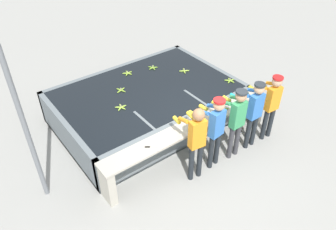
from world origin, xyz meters
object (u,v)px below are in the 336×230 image
worker_1 (215,126)px  banana_bunch_ledge_0 (224,109)px  worker_2 (236,117)px  worker_0 (196,138)px  knife_0 (151,147)px  banana_bunch_floating_5 (121,107)px  worker_4 (271,101)px  banana_bunch_floating_3 (184,71)px  banana_bunch_floating_1 (230,81)px  banana_bunch_floating_2 (128,73)px  banana_bunch_floating_0 (153,68)px  banana_bunch_floating_4 (121,90)px  worker_3 (254,109)px  support_post_left (27,131)px

worker_1 → banana_bunch_ledge_0: (0.74, 0.48, -0.16)m
worker_1 → worker_2: worker_2 is taller
worker_0 → knife_0: (-0.73, 0.48, -0.19)m
banana_bunch_floating_5 → worker_4: bearing=-36.8°
banana_bunch_floating_3 → banana_bunch_ledge_0: 1.94m
banana_bunch_floating_1 → banana_bunch_floating_2: same height
worker_1 → banana_bunch_floating_1: worker_1 is taller
knife_0 → banana_bunch_floating_0: bearing=54.2°
worker_1 → banana_bunch_ledge_0: 0.89m
worker_0 → banana_bunch_floating_4: bearing=93.2°
worker_0 → banana_bunch_floating_3: (1.69, 2.40, -0.18)m
worker_4 → banana_bunch_floating_3: bearing=101.6°
worker_2 → banana_bunch_floating_2: size_ratio=6.21×
worker_3 → banana_bunch_floating_4: bearing=124.4°
worker_1 → knife_0: worker_1 is taller
banana_bunch_floating_0 → support_post_left: support_post_left is taller
banana_bunch_floating_1 → banana_bunch_floating_3: same height
worker_3 → support_post_left: (-4.28, 1.45, 0.57)m
banana_bunch_floating_4 → banana_bunch_floating_5: bearing=-120.8°
banana_bunch_floating_4 → banana_bunch_floating_2: bearing=47.3°
banana_bunch_ledge_0 → worker_1: bearing=-147.1°
banana_bunch_floating_1 → banana_bunch_ledge_0: 1.29m
worker_1 → banana_bunch_floating_4: bearing=105.0°
banana_bunch_floating_0 → knife_0: bearing=-125.8°
banana_bunch_ledge_0 → knife_0: 2.01m
banana_bunch_floating_4 → banana_bunch_floating_3: bearing=-6.1°
banana_bunch_floating_2 → knife_0: (-1.15, -2.73, -0.01)m
banana_bunch_floating_0 → knife_0: 3.17m
banana_bunch_floating_5 → knife_0: banana_bunch_floating_5 is taller
worker_1 → banana_bunch_floating_0: worker_1 is taller
worker_0 → worker_1: size_ratio=1.02×
banana_bunch_ledge_0 → worker_4: bearing=-31.5°
banana_bunch_floating_0 → banana_bunch_floating_3: size_ratio=1.05×
worker_1 → support_post_left: size_ratio=0.53×
banana_bunch_floating_3 → knife_0: bearing=-141.6°
banana_bunch_ledge_0 → banana_bunch_floating_2: bearing=107.5°
worker_0 → banana_bunch_floating_0: worker_0 is taller
banana_bunch_floating_5 → support_post_left: bearing=-165.5°
worker_1 → banana_bunch_floating_0: size_ratio=6.23×
banana_bunch_floating_1 → banana_bunch_floating_3: (-0.60, 1.10, 0.00)m
worker_1 → banana_bunch_ledge_0: size_ratio=6.23×
worker_0 → banana_bunch_floating_0: (1.13, 3.05, -0.18)m
worker_1 → knife_0: (-1.27, 0.45, -0.17)m
worker_4 → banana_bunch_floating_1: 1.37m
worker_0 → banana_bunch_floating_1: bearing=29.5°
banana_bunch_floating_3 → knife_0: (-2.42, -1.92, -0.01)m
worker_0 → banana_bunch_floating_4: worker_0 is taller
banana_bunch_floating_0 → banana_bunch_floating_3: 0.87m
worker_2 → banana_bunch_floating_1: worker_2 is taller
banana_bunch_floating_1 → banana_bunch_ledge_0: banana_bunch_ledge_0 is taller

